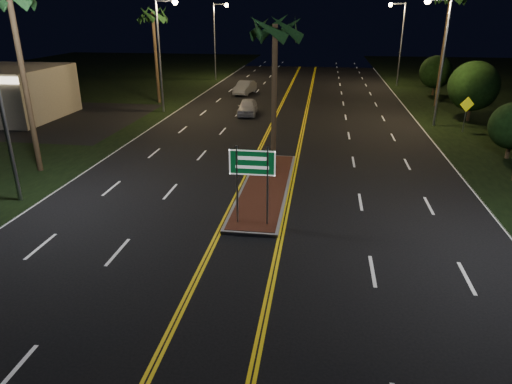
% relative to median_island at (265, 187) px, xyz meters
% --- Properties ---
extents(ground, '(120.00, 120.00, 0.00)m').
position_rel_median_island_xyz_m(ground, '(0.00, -7.00, -0.08)').
color(ground, black).
rests_on(ground, ground).
extents(median_island, '(2.25, 10.25, 0.17)m').
position_rel_median_island_xyz_m(median_island, '(0.00, 0.00, 0.00)').
color(median_island, gray).
rests_on(median_island, ground).
extents(highway_sign, '(1.80, 0.08, 3.20)m').
position_rel_median_island_xyz_m(highway_sign, '(0.00, -4.20, 2.32)').
color(highway_sign, gray).
rests_on(highway_sign, ground).
extents(streetlight_left_near, '(1.91, 0.44, 9.00)m').
position_rel_median_island_xyz_m(streetlight_left_near, '(-10.61, -3.00, 5.57)').
color(streetlight_left_near, gray).
rests_on(streetlight_left_near, ground).
extents(streetlight_left_mid, '(1.91, 0.44, 9.00)m').
position_rel_median_island_xyz_m(streetlight_left_mid, '(-10.61, 17.00, 5.57)').
color(streetlight_left_mid, gray).
rests_on(streetlight_left_mid, ground).
extents(streetlight_left_far, '(1.91, 0.44, 9.00)m').
position_rel_median_island_xyz_m(streetlight_left_far, '(-10.61, 37.00, 5.57)').
color(streetlight_left_far, gray).
rests_on(streetlight_left_far, ground).
extents(streetlight_right_mid, '(1.91, 0.44, 9.00)m').
position_rel_median_island_xyz_m(streetlight_right_mid, '(10.61, 15.00, 5.57)').
color(streetlight_right_mid, gray).
rests_on(streetlight_right_mid, ground).
extents(streetlight_right_far, '(1.91, 0.44, 9.00)m').
position_rel_median_island_xyz_m(streetlight_right_far, '(10.61, 35.00, 5.57)').
color(streetlight_right_far, gray).
rests_on(streetlight_right_far, ground).
extents(palm_median, '(2.40, 2.40, 8.30)m').
position_rel_median_island_xyz_m(palm_median, '(0.00, 3.50, 7.19)').
color(palm_median, '#382819').
rests_on(palm_median, ground).
extents(palm_left_far, '(2.40, 2.40, 8.80)m').
position_rel_median_island_xyz_m(palm_left_far, '(-12.80, 21.00, 7.66)').
color(palm_left_far, '#382819').
rests_on(palm_left_far, ground).
extents(shrub_mid, '(3.78, 3.78, 4.62)m').
position_rel_median_island_xyz_m(shrub_mid, '(14.00, 17.00, 2.64)').
color(shrub_mid, '#382819').
rests_on(shrub_mid, ground).
extents(shrub_far, '(3.24, 3.24, 3.96)m').
position_rel_median_island_xyz_m(shrub_far, '(13.80, 29.00, 2.25)').
color(shrub_far, '#382819').
rests_on(shrub_far, ground).
extents(car_near, '(2.24, 4.63, 1.50)m').
position_rel_median_island_xyz_m(car_near, '(-3.63, 16.89, 0.67)').
color(car_near, '#BABAC0').
rests_on(car_near, ground).
extents(car_far, '(2.69, 4.89, 1.55)m').
position_rel_median_island_xyz_m(car_far, '(-5.55, 26.98, 0.69)').
color(car_far, '#ABAFB5').
rests_on(car_far, ground).
extents(warning_sign, '(1.02, 0.35, 2.53)m').
position_rel_median_island_xyz_m(warning_sign, '(12.62, 13.19, 1.56)').
color(warning_sign, gray).
rests_on(warning_sign, ground).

